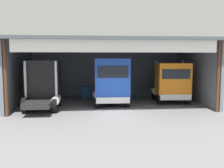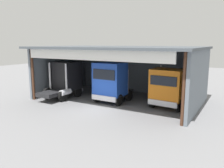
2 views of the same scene
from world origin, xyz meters
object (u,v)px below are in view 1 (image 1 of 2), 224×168
Objects in this scene: truck_orange_center_right_bay at (171,82)px; tool_cart at (85,92)px; truck_blue_left_bay at (111,81)px; oil_drum at (127,91)px; truck_black_yard_outside at (44,84)px.

tool_cart is (-7.12, 3.68, -1.21)m from truck_orange_center_right_bay.
truck_blue_left_bay is 4.14× the size of tool_cart.
truck_blue_left_bay reaches higher than truck_orange_center_right_bay.
tool_cart reaches higher than oil_drum.
truck_blue_left_bay is 4.61× the size of oil_drum.
truck_black_yard_outside is 10.20m from truck_orange_center_right_bay.
truck_black_yard_outside is at bearing 6.78° from truck_blue_left_bay.
truck_black_yard_outside is at bearing -120.01° from tool_cart.
tool_cart is at bearing 59.73° from truck_black_yard_outside.
truck_blue_left_bay is 0.83× the size of truck_orange_center_right_bay.
truck_black_yard_outside reaches higher than truck_orange_center_right_bay.
truck_orange_center_right_bay is (10.09, 1.48, -0.14)m from truck_black_yard_outside.
truck_black_yard_outside is 6.10m from tool_cart.
truck_blue_left_bay reaches higher than oil_drum.
truck_orange_center_right_bay is 8.10m from tool_cart.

